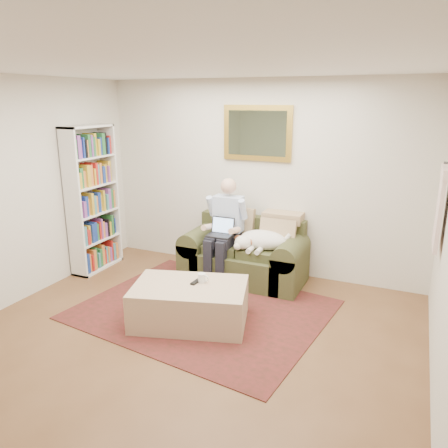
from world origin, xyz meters
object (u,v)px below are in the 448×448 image
Objects in this scene: seated_man at (223,232)px; coffee_mug at (202,278)px; laptop at (221,231)px; sleeping_dog at (263,240)px; bookshelf at (93,199)px; ottoman at (190,304)px; sofa at (244,259)px.

coffee_mug is at bearing -78.07° from seated_man.
sleeping_dog is (0.53, 0.13, -0.09)m from laptop.
bookshelf is (-2.36, -0.38, 0.39)m from sleeping_dog.
sleeping_dog is 0.33× the size of bookshelf.
seated_man reaches higher than ottoman.
seated_man is 1.13× the size of ottoman.
coffee_mug is (-0.30, -1.14, -0.13)m from sleeping_dog.
sleeping_dog is 1.38m from ottoman.
sofa reaches higher than sleeping_dog.
sofa is 0.80× the size of bookshelf.
seated_man reaches higher than sofa.
ottoman is (-0.10, -1.35, -0.06)m from sofa.
sofa is 1.34× the size of ottoman.
sleeping_dog is at bearing 13.64° from laptop.
seated_man is 1.11m from coffee_mug.
sofa is 1.24m from coffee_mug.
sleeping_dog is at bearing -15.74° from sofa.
sofa is 2.25m from bookshelf.
coffee_mug is at bearing 56.91° from ottoman.
laptop is at bearing -138.98° from sofa.
bookshelf is at bearing -172.21° from laptop.
seated_man is 13.47× the size of coffee_mug.
bookshelf is at bearing -167.50° from sofa.
bookshelf is (-1.98, 0.89, 0.78)m from ottoman.
coffee_mug is (-0.01, -1.22, 0.21)m from sofa.
laptop is at bearing 7.79° from bookshelf.
bookshelf reaches higher than ottoman.
sofa is 0.54m from laptop.
sleeping_dog is at bearing 9.11° from bookshelf.
coffee_mug is (0.08, 0.13, 0.27)m from ottoman.
bookshelf is (-2.06, 0.76, 0.52)m from coffee_mug.
seated_man is at bearing 101.93° from coffee_mug.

